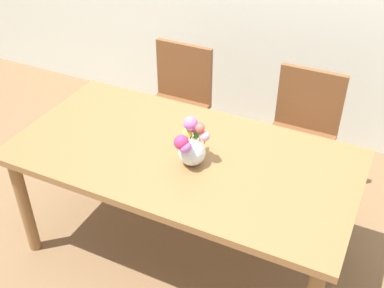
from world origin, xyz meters
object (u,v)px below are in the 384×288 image
Objects in this scene: chair_right at (302,130)px; dining_table at (183,165)px; flower_vase at (191,145)px; chair_left at (177,99)px.

dining_table is at bearing 60.88° from chair_right.
flower_vase is at bearing 66.80° from chair_right.
flower_vase is (0.53, -0.87, 0.32)m from chair_left.
flower_vase is at bearing 121.35° from chair_left.
flower_vase reaches higher than chair_right.
chair_left is at bearing 121.35° from flower_vase.
dining_table is at bearing 119.12° from chair_left.
chair_left is 1.00× the size of chair_right.
chair_right is 3.59× the size of flower_vase.
chair_right is at bearing 66.80° from flower_vase.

